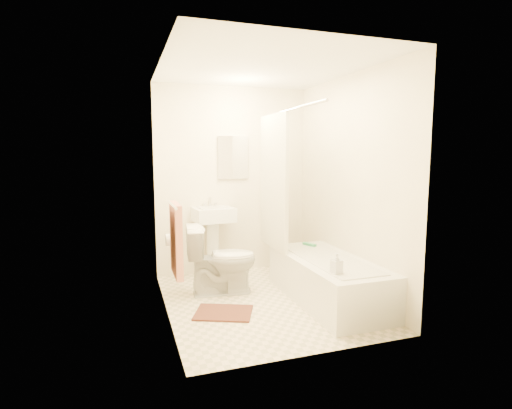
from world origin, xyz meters
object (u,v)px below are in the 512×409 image
object	(u,v)px
bath_mat	(224,313)
soap_bottle	(337,264)
sink	(213,239)
bathtub	(328,280)
toilet	(222,260)

from	to	relation	value
bath_mat	soap_bottle	bearing A→B (deg)	-28.11
sink	bath_mat	size ratio (longest dim) A/B	1.76
bath_mat	sink	bearing A→B (deg)	81.70
sink	bathtub	world-z (taller)	sink
toilet	soap_bottle	distance (m)	1.37
bathtub	bath_mat	world-z (taller)	bathtub
toilet	bathtub	bearing A→B (deg)	-113.56
toilet	soap_bottle	size ratio (longest dim) A/B	3.99
bath_mat	soap_bottle	xyz separation A→B (m)	(0.94, -0.50, 0.54)
toilet	bathtub	distance (m)	1.17
bath_mat	bathtub	bearing A→B (deg)	-0.18
bath_mat	soap_bottle	size ratio (longest dim) A/B	2.80
sink	bathtub	size ratio (longest dim) A/B	0.59
bath_mat	soap_bottle	world-z (taller)	soap_bottle
toilet	bath_mat	distance (m)	0.70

